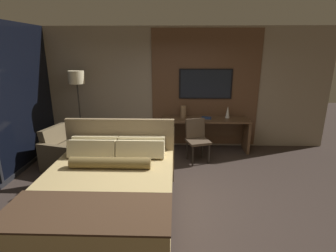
# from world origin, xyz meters

# --- Properties ---
(ground_plane) EXTENTS (16.00, 16.00, 0.00)m
(ground_plane) POSITION_xyz_m (0.00, 0.00, 0.00)
(ground_plane) COLOR #332823
(wall_back_tv_panel) EXTENTS (7.20, 0.09, 2.80)m
(wall_back_tv_panel) POSITION_xyz_m (0.10, 2.59, 1.40)
(wall_back_tv_panel) COLOR gray
(wall_back_tv_panel) RESTS_ON ground_plane
(bed) EXTENTS (1.87, 2.28, 1.16)m
(bed) POSITION_xyz_m (-0.94, -0.32, 0.36)
(bed) COLOR #33281E
(bed) RESTS_ON ground_plane
(desk) EXTENTS (1.99, 0.57, 0.76)m
(desk) POSITION_xyz_m (0.71, 2.29, 0.53)
(desk) COLOR brown
(desk) RESTS_ON ground_plane
(tv) EXTENTS (1.22, 0.04, 0.69)m
(tv) POSITION_xyz_m (0.71, 2.52, 1.53)
(tv) COLOR black
(desk_chair) EXTENTS (0.56, 0.56, 0.90)m
(desk_chair) POSITION_xyz_m (0.47, 1.67, 0.54)
(desk_chair) COLOR #4C3D2D
(desk_chair) RESTS_ON ground_plane
(armchair_by_window) EXTENTS (1.05, 1.08, 0.81)m
(armchair_by_window) POSITION_xyz_m (-2.14, 1.31, 0.27)
(armchair_by_window) COLOR brown
(armchair_by_window) RESTS_ON ground_plane
(floor_lamp) EXTENTS (0.34, 0.34, 1.85)m
(floor_lamp) POSITION_xyz_m (-2.16, 2.14, 1.56)
(floor_lamp) COLOR #282623
(floor_lamp) RESTS_ON ground_plane
(vase_tall) EXTENTS (0.13, 0.13, 0.28)m
(vase_tall) POSITION_xyz_m (0.20, 2.33, 0.90)
(vase_tall) COLOR #846647
(vase_tall) RESTS_ON desk
(vase_short) EXTENTS (0.10, 0.10, 0.28)m
(vase_short) POSITION_xyz_m (1.22, 2.35, 0.90)
(vase_short) COLOR silver
(vase_short) RESTS_ON desk
(book) EXTENTS (0.24, 0.19, 0.03)m
(book) POSITION_xyz_m (0.73, 2.28, 0.78)
(book) COLOR navy
(book) RESTS_ON desk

